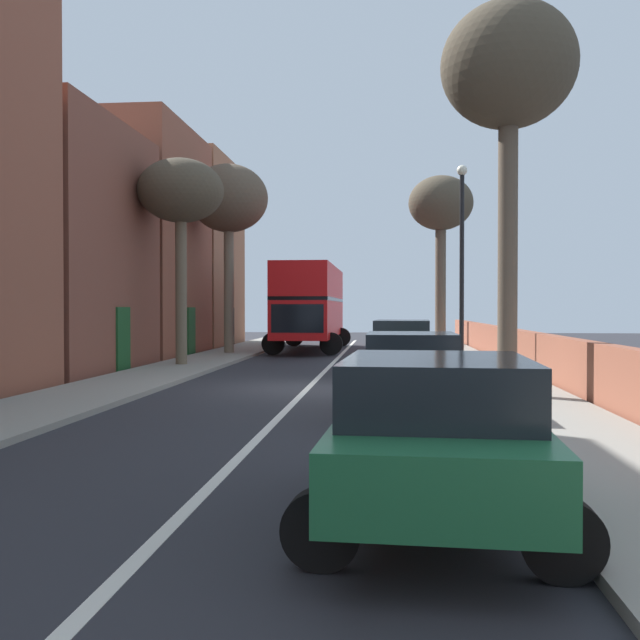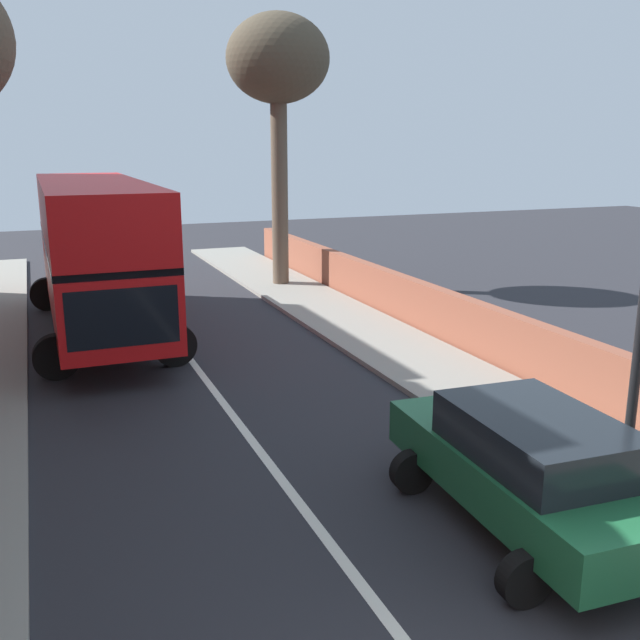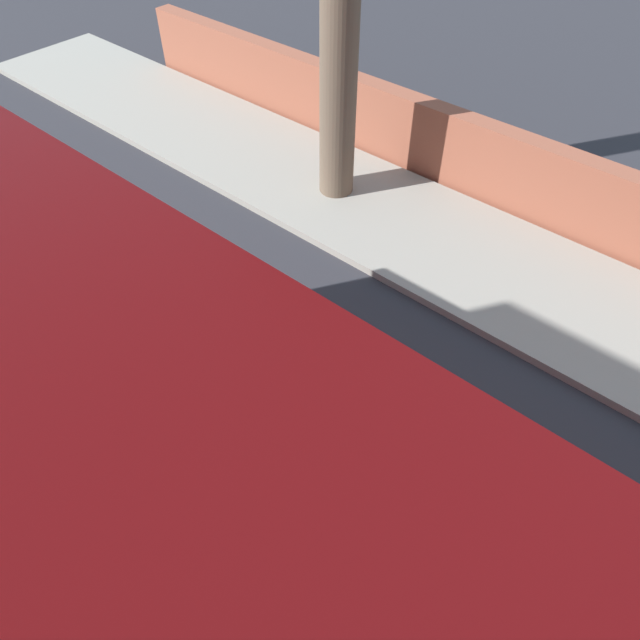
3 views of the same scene
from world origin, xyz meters
name	(u,v)px [view 2 (image 2 of 3)]	position (x,y,z in m)	size (l,w,h in m)	color
double_decker_bus	(96,247)	(-1.70, 16.22, 2.35)	(3.58, 10.47, 4.06)	red
parked_car_green_right_0	(527,464)	(2.50, 3.71, 0.96)	(2.60, 4.59, 1.70)	#1E6038
street_tree_right_3	(278,66)	(4.90, 20.68, 7.50)	(3.48, 3.48, 9.10)	brown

